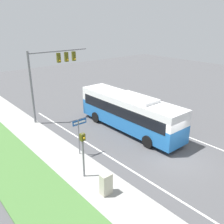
% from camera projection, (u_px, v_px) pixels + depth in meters
% --- Properties ---
extents(ground_plane, '(80.00, 80.00, 0.00)m').
position_uv_depth(ground_plane, '(176.00, 158.00, 18.01)').
color(ground_plane, '#4C4C4F').
extents(sidewalk, '(2.80, 80.00, 0.12)m').
position_uv_depth(sidewalk, '(111.00, 194.00, 14.23)').
color(sidewalk, '#9E9E99').
rests_on(sidewalk, ground_plane).
extents(grass_verge, '(3.60, 80.00, 0.10)m').
position_uv_depth(grass_verge, '(61.00, 221.00, 12.30)').
color(grass_verge, '#477538').
rests_on(grass_verge, ground_plane).
extents(lane_divider_near, '(0.14, 30.00, 0.01)m').
position_uv_depth(lane_divider_near, '(142.00, 177.00, 15.83)').
color(lane_divider_near, silver).
rests_on(lane_divider_near, ground_plane).
extents(lane_divider_far, '(0.14, 30.00, 0.01)m').
position_uv_depth(lane_divider_far, '(203.00, 143.00, 20.19)').
color(lane_divider_far, silver).
rests_on(lane_divider_far, ground_plane).
extents(bus, '(2.63, 10.77, 3.34)m').
position_uv_depth(bus, '(129.00, 111.00, 21.88)').
color(bus, '#236BB7').
rests_on(bus, ground_plane).
extents(signal_gantry, '(6.20, 0.41, 6.81)m').
position_uv_depth(signal_gantry, '(51.00, 69.00, 23.42)').
color(signal_gantry, slate).
rests_on(signal_gantry, ground_plane).
extents(pedestrian_signal, '(0.28, 0.34, 3.07)m').
position_uv_depth(pedestrian_signal, '(83.00, 148.00, 15.02)').
color(pedestrian_signal, slate).
rests_on(pedestrian_signal, ground_plane).
extents(street_sign, '(1.14, 0.08, 2.85)m').
position_uv_depth(street_sign, '(79.00, 131.00, 17.70)').
color(street_sign, slate).
rests_on(street_sign, ground_plane).
extents(utility_cabinet, '(0.64, 0.44, 1.27)m').
position_uv_depth(utility_cabinet, '(106.00, 184.00, 13.92)').
color(utility_cabinet, '#B7B29E').
rests_on(utility_cabinet, sidewalk).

